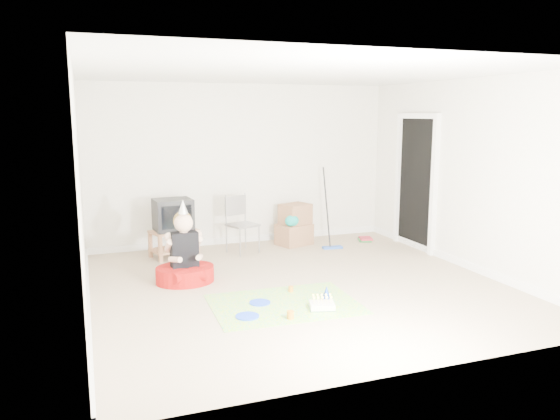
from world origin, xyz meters
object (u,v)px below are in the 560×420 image
object	(u,v)px
seated_woman	(185,264)
birthday_cake	(322,306)
cardboard_boxes	(294,225)
crt_tv	(173,215)
folding_chair	(243,225)
tv_stand	(174,241)

from	to	relation	value
seated_woman	birthday_cake	world-z (taller)	seated_woman
cardboard_boxes	birthday_cake	xyz separation A→B (m)	(-0.82, -2.93, -0.28)
cardboard_boxes	seated_woman	distance (m)	2.51
crt_tv	birthday_cake	size ratio (longest dim) A/B	1.71
cardboard_boxes	birthday_cake	world-z (taller)	cardboard_boxes
folding_chair	seated_woman	bearing A→B (deg)	-132.93
tv_stand	seated_woman	xyz separation A→B (m)	(-0.07, -1.30, -0.01)
tv_stand	birthday_cake	world-z (taller)	tv_stand
crt_tv	cardboard_boxes	distance (m)	2.02
folding_chair	seated_woman	world-z (taller)	seated_woman
cardboard_boxes	tv_stand	bearing A→B (deg)	-176.29
seated_woman	birthday_cake	xyz separation A→B (m)	(1.24, -1.51, -0.20)
folding_chair	cardboard_boxes	size ratio (longest dim) A/B	1.35
crt_tv	birthday_cake	distance (m)	3.10
folding_chair	cardboard_boxes	distance (m)	0.98
cardboard_boxes	seated_woman	world-z (taller)	seated_woman
tv_stand	folding_chair	bearing A→B (deg)	-5.74
tv_stand	cardboard_boxes	bearing A→B (deg)	3.71
crt_tv	seated_woman	world-z (taller)	seated_woman
folding_chair	birthday_cake	xyz separation A→B (m)	(0.13, -2.70, -0.40)
tv_stand	birthday_cake	bearing A→B (deg)	-67.36
folding_chair	tv_stand	bearing A→B (deg)	174.26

